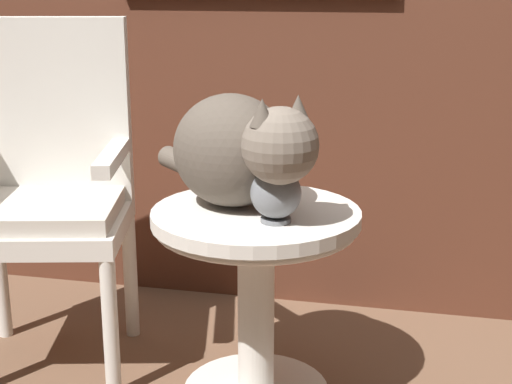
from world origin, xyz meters
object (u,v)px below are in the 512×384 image
at_px(pewter_vase_with_ivy, 276,187).
at_px(wicker_side_table, 256,269).
at_px(wicker_chair, 48,181).
at_px(cat, 239,150).

bearing_deg(pewter_vase_with_ivy, wicker_side_table, 129.17).
xyz_separation_m(wicker_chair, pewter_vase_with_ivy, (0.73, -0.22, 0.08)).
relative_size(wicker_side_table, pewter_vase_with_ivy, 2.05).
bearing_deg(pewter_vase_with_ivy, wicker_chair, 163.64).
height_order(wicker_side_table, pewter_vase_with_ivy, pewter_vase_with_ivy).
distance_m(wicker_side_table, wicker_chair, 0.70).
distance_m(cat, pewter_vase_with_ivy, 0.17).
relative_size(cat, pewter_vase_with_ivy, 2.03).
relative_size(wicker_side_table, wicker_chair, 0.54).
bearing_deg(wicker_side_table, cat, 164.31).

